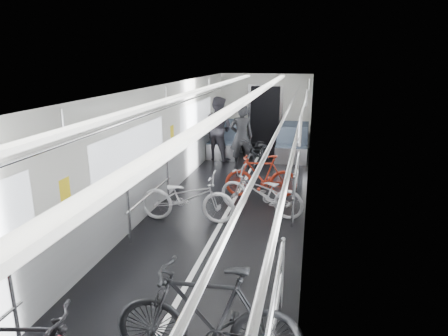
{
  "coord_description": "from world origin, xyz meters",
  "views": [
    {
      "loc": [
        1.51,
        -6.21,
        2.97
      ],
      "look_at": [
        0.0,
        0.64,
        0.98
      ],
      "focal_mm": 32.0,
      "sensor_mm": 36.0,
      "label": 1
    }
  ],
  "objects_px": {
    "bike_left_far": "(187,197)",
    "person_standing": "(241,137)",
    "bike_right_mid": "(261,192)",
    "bike_right_near": "(208,317)",
    "person_seated": "(218,129)",
    "bike_right_far": "(261,176)",
    "bike_aisle": "(258,154)"
  },
  "relations": [
    {
      "from": "bike_right_near",
      "to": "bike_aisle",
      "type": "xyz_separation_m",
      "value": [
        -0.47,
        7.05,
        -0.1
      ]
    },
    {
      "from": "person_seated",
      "to": "bike_right_mid",
      "type": "bearing_deg",
      "value": 133.73
    },
    {
      "from": "bike_right_near",
      "to": "person_standing",
      "type": "distance_m",
      "value": 7.22
    },
    {
      "from": "bike_left_far",
      "to": "bike_right_near",
      "type": "relative_size",
      "value": 0.96
    },
    {
      "from": "bike_right_far",
      "to": "person_seated",
      "type": "bearing_deg",
      "value": -159.38
    },
    {
      "from": "bike_aisle",
      "to": "person_seated",
      "type": "xyz_separation_m",
      "value": [
        -1.3,
        0.9,
        0.47
      ]
    },
    {
      "from": "bike_left_far",
      "to": "bike_right_near",
      "type": "xyz_separation_m",
      "value": [
        1.28,
        -3.4,
        0.09
      ]
    },
    {
      "from": "bike_right_mid",
      "to": "person_seated",
      "type": "xyz_separation_m",
      "value": [
        -1.76,
        3.92,
        0.47
      ]
    },
    {
      "from": "bike_right_near",
      "to": "person_standing",
      "type": "xyz_separation_m",
      "value": [
        -0.94,
        7.15,
        0.32
      ]
    },
    {
      "from": "bike_right_mid",
      "to": "bike_aisle",
      "type": "height_order",
      "value": "bike_aisle"
    },
    {
      "from": "bike_left_far",
      "to": "person_standing",
      "type": "distance_m",
      "value": 3.79
    },
    {
      "from": "person_seated",
      "to": "bike_aisle",
      "type": "bearing_deg",
      "value": 165.0
    },
    {
      "from": "bike_aisle",
      "to": "person_standing",
      "type": "relative_size",
      "value": 0.99
    },
    {
      "from": "person_standing",
      "to": "person_seated",
      "type": "relative_size",
      "value": 0.94
    },
    {
      "from": "bike_right_mid",
      "to": "bike_right_far",
      "type": "xyz_separation_m",
      "value": [
        -0.11,
        0.97,
        0.02
      ]
    },
    {
      "from": "bike_right_near",
      "to": "person_seated",
      "type": "bearing_deg",
      "value": -171.07
    },
    {
      "from": "bike_right_mid",
      "to": "person_standing",
      "type": "relative_size",
      "value": 0.98
    },
    {
      "from": "bike_aisle",
      "to": "person_seated",
      "type": "height_order",
      "value": "person_seated"
    },
    {
      "from": "bike_left_far",
      "to": "bike_aisle",
      "type": "distance_m",
      "value": 3.74
    },
    {
      "from": "bike_left_far",
      "to": "bike_aisle",
      "type": "bearing_deg",
      "value": -15.71
    },
    {
      "from": "bike_right_mid",
      "to": "bike_aisle",
      "type": "xyz_separation_m",
      "value": [
        -0.46,
        3.03,
        0.0
      ]
    },
    {
      "from": "bike_left_far",
      "to": "bike_right_near",
      "type": "height_order",
      "value": "bike_right_near"
    },
    {
      "from": "bike_right_mid",
      "to": "person_seated",
      "type": "bearing_deg",
      "value": -140.52
    },
    {
      "from": "bike_right_near",
      "to": "bike_right_mid",
      "type": "relative_size",
      "value": 1.08
    },
    {
      "from": "bike_left_far",
      "to": "bike_right_mid",
      "type": "bearing_deg",
      "value": -67.03
    },
    {
      "from": "bike_right_far",
      "to": "bike_aisle",
      "type": "height_order",
      "value": "bike_right_far"
    },
    {
      "from": "bike_right_far",
      "to": "person_seated",
      "type": "xyz_separation_m",
      "value": [
        -1.65,
        2.95,
        0.46
      ]
    },
    {
      "from": "bike_left_far",
      "to": "bike_right_near",
      "type": "bearing_deg",
      "value": -162.49
    },
    {
      "from": "bike_right_mid",
      "to": "bike_aisle",
      "type": "relative_size",
      "value": 0.99
    },
    {
      "from": "bike_right_far",
      "to": "person_standing",
      "type": "xyz_separation_m",
      "value": [
        -0.82,
        2.15,
        0.4
      ]
    },
    {
      "from": "bike_right_near",
      "to": "bike_right_mid",
      "type": "distance_m",
      "value": 4.03
    },
    {
      "from": "bike_left_far",
      "to": "bike_right_far",
      "type": "xyz_separation_m",
      "value": [
        1.16,
        1.6,
        0.0
      ]
    }
  ]
}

